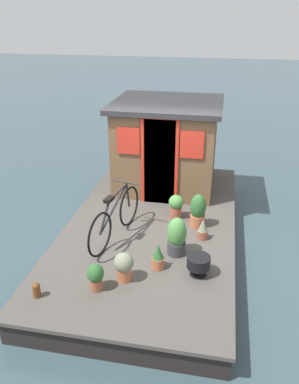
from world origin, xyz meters
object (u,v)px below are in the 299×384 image
(bicycle, at_px, (115,217))
(potted_plant_ivy, at_px, (203,230))
(potted_plant_rosemary, at_px, (124,266))
(potted_plant_succulent, at_px, (198,211))
(potted_plant_fern, at_px, (158,257))
(houseboat_cabin, at_px, (167,144))
(mooring_bollard, at_px, (36,289))
(charcoal_grill, at_px, (199,263))
(potted_plant_mint, at_px, (96,276))
(potted_plant_sage, at_px, (176,206))
(potted_plant_basil, at_px, (177,237))

(bicycle, height_order, potted_plant_ivy, bicycle)
(potted_plant_rosemary, bearing_deg, potted_plant_succulent, -27.62)
(bicycle, bearing_deg, potted_plant_fern, -129.33)
(houseboat_cabin, relative_size, mooring_bollard, 9.91)
(charcoal_grill, bearing_deg, potted_plant_mint, 113.73)
(bicycle, relative_size, potted_plant_mint, 4.24)
(charcoal_grill, bearing_deg, houseboat_cabin, 17.10)
(houseboat_cabin, bearing_deg, potted_plant_ivy, -155.76)
(potted_plant_ivy, xyz_separation_m, charcoal_grill, (-1.00, -0.01, 0.03))
(charcoal_grill, bearing_deg, potted_plant_succulent, 5.17)
(potted_plant_rosemary, bearing_deg, potted_plant_mint, 129.82)
(bicycle, distance_m, potted_plant_succulent, 1.47)
(potted_plant_sage, xyz_separation_m, potted_plant_rosemary, (-1.96, 0.48, -0.00))
(potted_plant_sage, distance_m, potted_plant_rosemary, 2.02)
(potted_plant_fern, height_order, mooring_bollard, potted_plant_fern)
(potted_plant_basil, bearing_deg, potted_plant_sage, 8.08)
(bicycle, distance_m, charcoal_grill, 1.63)
(potted_plant_fern, bearing_deg, potted_plant_basil, -27.44)
(potted_plant_ivy, bearing_deg, potted_plant_mint, 139.76)
(potted_plant_mint, bearing_deg, potted_plant_sage, -19.95)
(potted_plant_rosemary, relative_size, potted_plant_basil, 0.70)
(bicycle, distance_m, potted_plant_basil, 1.09)
(potted_plant_basil, height_order, charcoal_grill, potted_plant_basil)
(charcoal_grill, xyz_separation_m, mooring_bollard, (-0.90, 2.09, -0.09))
(potted_plant_succulent, bearing_deg, potted_plant_sage, 60.57)
(potted_plant_sage, bearing_deg, bicycle, 135.14)
(houseboat_cabin, height_order, mooring_bollard, houseboat_cabin)
(charcoal_grill, bearing_deg, potted_plant_ivy, 0.40)
(bicycle, height_order, potted_plant_succulent, bicycle)
(potted_plant_basil, distance_m, potted_plant_fern, 0.50)
(houseboat_cabin, height_order, potted_plant_succulent, houseboat_cabin)
(potted_plant_rosemary, bearing_deg, potted_plant_basil, -38.84)
(potted_plant_fern, height_order, charcoal_grill, potted_plant_fern)
(potted_plant_rosemary, relative_size, charcoal_grill, 1.28)
(potted_plant_sage, relative_size, charcoal_grill, 1.32)
(bicycle, relative_size, potted_plant_rosemary, 3.90)
(potted_plant_basil, bearing_deg, potted_plant_mint, 137.85)
(bicycle, bearing_deg, charcoal_grill, -117.09)
(houseboat_cabin, xyz_separation_m, charcoal_grill, (-3.10, -0.95, -0.71))
(potted_plant_mint, relative_size, potted_plant_basil, 0.64)
(houseboat_cabin, xyz_separation_m, potted_plant_mint, (-3.69, 0.40, -0.70))
(potted_plant_sage, xyz_separation_m, potted_plant_fern, (-1.58, 0.06, -0.06))
(houseboat_cabin, height_order, potted_plant_mint, houseboat_cabin)
(potted_plant_ivy, bearing_deg, mooring_bollard, 132.25)
(potted_plant_mint, xyz_separation_m, charcoal_grill, (0.60, -1.36, -0.01))
(potted_plant_mint, relative_size, mooring_bollard, 1.83)
(potted_plant_mint, xyz_separation_m, potted_plant_ivy, (1.59, -1.35, -0.04))
(houseboat_cabin, relative_size, charcoal_grill, 6.41)
(potted_plant_succulent, relative_size, charcoal_grill, 1.81)
(potted_plant_basil, xyz_separation_m, charcoal_grill, (-0.48, -0.38, -0.10))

